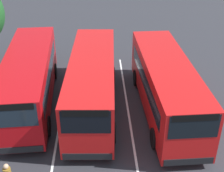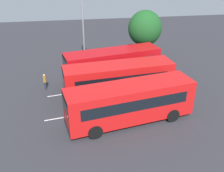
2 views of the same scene
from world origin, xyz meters
TOP-DOWN VIEW (x-y plane):
  - ground_plane at (0.00, 0.00)m, footprint 68.46×68.46m
  - bus_far_left at (0.13, -3.90)m, footprint 10.36×4.48m
  - bus_center_left at (0.18, -0.07)m, footprint 10.28×3.52m
  - bus_center_right at (0.10, 4.18)m, footprint 10.35×4.26m
  - lane_stripe_outer_left at (0.00, -2.02)m, footprint 13.76×2.14m
  - lane_stripe_inner_left at (0.00, 2.02)m, footprint 13.76×2.14m

SIDE VIEW (x-z plane):
  - ground_plane at x=0.00m, z-range 0.00..0.00m
  - lane_stripe_outer_left at x=0.00m, z-range 0.00..0.01m
  - lane_stripe_inner_left at x=0.00m, z-range 0.00..0.01m
  - bus_far_left at x=0.13m, z-range 0.18..3.39m
  - bus_center_left at x=0.18m, z-range 0.18..3.39m
  - bus_center_right at x=0.10m, z-range 0.18..3.39m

